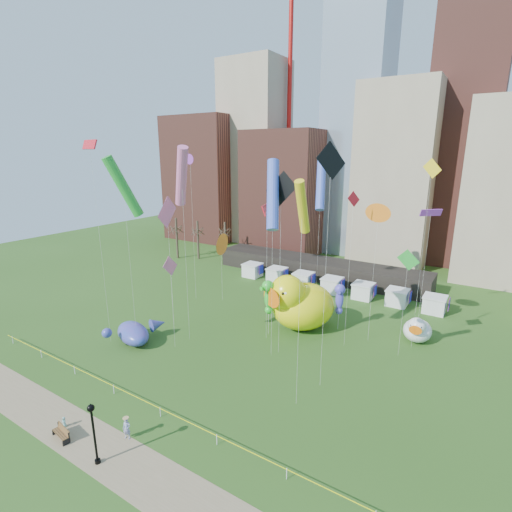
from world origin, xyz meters
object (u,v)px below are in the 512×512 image
Objects in this scene: seahorse_purple at (339,297)px; woman at (127,429)px; seahorse_green at (268,294)px; lamppost at (93,427)px; toddler at (64,422)px; park_bench at (62,432)px; small_duck at (417,330)px; whale_inflatable at (135,332)px; big_duck at (300,303)px.

seahorse_purple is 3.39× the size of woman.
seahorse_green is 24.13m from lamppost.
seahorse_purple is 6.83× the size of toddler.
park_bench is 5.08m from woman.
small_duck is 0.63× the size of seahorse_green.
seahorse_purple reaches higher than park_bench.
whale_inflatable is at bearing 119.43° from toddler.
seahorse_green reaches higher than whale_inflatable.
seahorse_purple is 28.10m from woman.
toddler is (-5.55, 0.95, -2.56)m from lamppost.
park_bench is at bearing -39.45° from whale_inflatable.
seahorse_green reaches higher than lamppost.
woman is at bearing -116.65° from seahorse_purple.
big_duck is at bearing 70.32° from seahorse_green.
seahorse_green is 8.93m from seahorse_purple.
big_duck is 27.88m from toddler.
seahorse_green is at bearing 88.04° from park_bench.
small_duck reaches higher than park_bench.
seahorse_purple is 30.60m from lamppost.
big_duck is 20.12m from whale_inflatable.
big_duck is at bearing 84.20° from park_bench.
seahorse_green is at bearing -151.76° from seahorse_purple.
seahorse_purple is at bearing 69.30° from toddler.
park_bench is 5.10m from lamppost.
lamppost is at bearing -115.04° from seahorse_purple.
whale_inflatable is 3.68× the size of park_bench.
lamppost is at bearing 7.35° from park_bench.
lamppost is 2.80× the size of woman.
seahorse_purple is at bearing 61.25° from whale_inflatable.
whale_inflatable reaches higher than toddler.
toddler is (-5.38, -1.85, -0.44)m from woman.
big_duck reaches higher than woman.
woman is 2.01× the size of toddler.
toddler is (-21.27, -30.69, -1.08)m from small_duck.
small_duck is at bearing 57.61° from toddler.
toddler is at bearing 177.17° from woman.
whale_inflatable is 16.43m from woman.
seahorse_purple is at bearing 77.91° from park_bench.
big_duck is 2.42× the size of small_duck.
seahorse_purple is 24.90m from whale_inflatable.
whale_inflatable is at bearing -152.42° from seahorse_purple.
whale_inflatable reaches higher than park_bench.
park_bench is at bearing -124.58° from small_duck.
toddler is (-1.09, 0.86, -0.08)m from park_bench.
toddler is (6.67, -13.03, -0.71)m from whale_inflatable.
lamppost is 6.18m from toddler.
seahorse_purple is at bearing 57.56° from seahorse_green.
big_duck is 1.53× the size of seahorse_green.
toddler is at bearing -86.46° from seahorse_green.
toddler is at bearing -125.36° from seahorse_purple.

